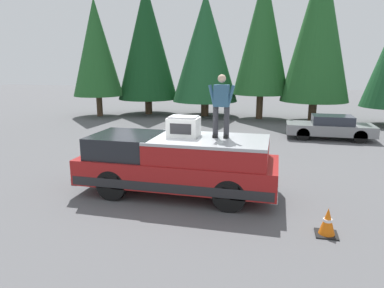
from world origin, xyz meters
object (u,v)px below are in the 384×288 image
Objects in this scene: parked_car_grey at (330,127)px; traffic_cone at (327,222)px; compressor_unit at (184,126)px; pickup_truck at (178,164)px; person_on_truck_bed at (221,104)px.

traffic_cone is at bearing 172.46° from parked_car_grey.
compressor_unit is at bearing 150.17° from parked_car_grey.
pickup_truck is 1.35× the size of parked_car_grey.
pickup_truck is 2.06m from person_on_truck_bed.
pickup_truck is 4.17m from traffic_cone.
person_on_truck_bed is 9.80m from parked_car_grey.
person_on_truck_bed is at bearing 55.33° from traffic_cone.
pickup_truck is at bearing 67.22° from traffic_cone.
compressor_unit reaches higher than traffic_cone.
compressor_unit reaches higher than parked_car_grey.
pickup_truck is at bearing 100.89° from person_on_truck_bed.
traffic_cone is at bearing -124.67° from person_on_truck_bed.
compressor_unit is at bearing 64.80° from traffic_cone.
person_on_truck_bed is 3.92m from traffic_cone.
pickup_truck is 3.28× the size of person_on_truck_bed.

